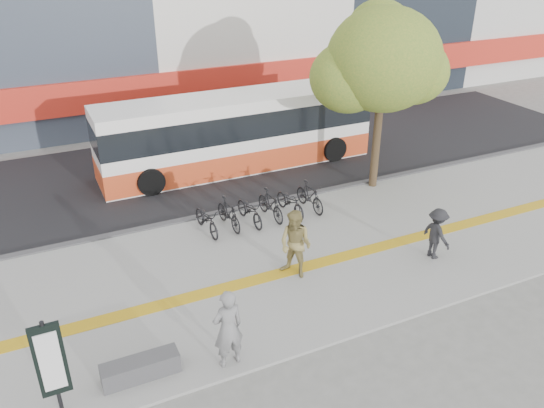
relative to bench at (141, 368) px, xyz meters
name	(u,v)px	position (x,y,z in m)	size (l,w,h in m)	color
ground	(236,313)	(2.60, 1.20, -0.30)	(120.00, 120.00, 0.00)	slate
sidewalk	(216,280)	(2.60, 2.70, -0.27)	(40.00, 7.00, 0.08)	gray
tactile_strip	(222,289)	(2.60, 2.20, -0.22)	(40.00, 0.45, 0.01)	#C19216
street	(148,177)	(2.60, 10.20, -0.28)	(40.00, 8.00, 0.06)	black
curb	(178,222)	(2.60, 6.20, -0.23)	(40.00, 0.25, 0.14)	#3B3A3D
bench	(141,368)	(0.00, 0.00, 0.00)	(1.60, 0.45, 0.45)	#3B3A3D
signboard	(51,362)	(-1.60, -0.31, 1.06)	(0.55, 0.10, 2.20)	black
street_tree	(381,61)	(9.78, 6.02, 4.21)	(4.40, 3.80, 6.31)	#382919
bus	(237,134)	(6.08, 9.70, 1.08)	(10.60, 2.51, 2.82)	white
bicycle_row	(259,208)	(5.00, 5.20, 0.23)	(4.20, 1.68, 0.95)	black
seated_woman	(228,329)	(1.80, -0.40, 0.71)	(0.68, 0.45, 1.86)	black
pedestrian_tan	(295,244)	(4.61, 1.99, 0.72)	(0.92, 0.72, 1.90)	olive
pedestrian_dark	(437,234)	(8.59, 1.12, 0.53)	(0.97, 0.56, 1.50)	black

